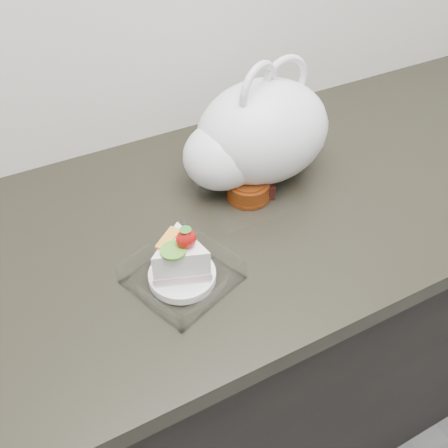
# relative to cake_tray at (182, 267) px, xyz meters

# --- Properties ---
(counter) EXTENTS (2.04, 0.64, 0.90)m
(counter) POSITION_rel_cake_tray_xyz_m (0.18, 0.12, -0.48)
(counter) COLOR black
(counter) RESTS_ON ground
(cake_tray) EXTENTS (0.19, 0.19, 0.12)m
(cake_tray) POSITION_rel_cake_tray_xyz_m (0.00, 0.00, 0.00)
(cake_tray) COLOR white
(cake_tray) RESTS_ON counter
(mooncake_wrap) EXTENTS (0.17, 0.17, 0.04)m
(mooncake_wrap) POSITION_rel_cake_tray_xyz_m (0.20, 0.14, -0.02)
(mooncake_wrap) COLOR white
(mooncake_wrap) RESTS_ON counter
(plastic_bag) EXTENTS (0.34, 0.27, 0.25)m
(plastic_bag) POSITION_rel_cake_tray_xyz_m (0.25, 0.19, 0.07)
(plastic_bag) COLOR silver
(plastic_bag) RESTS_ON counter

